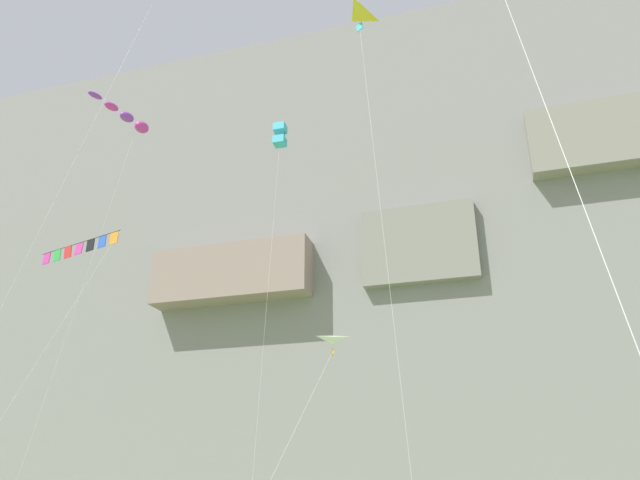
% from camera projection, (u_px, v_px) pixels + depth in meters
% --- Properties ---
extents(cliff_face, '(180.00, 26.40, 56.30)m').
position_uv_depth(cliff_face, '(432.00, 264.00, 72.89)').
color(cliff_face, gray).
rests_on(cliff_face, ground).
extents(kite_banner_upper_right, '(4.37, 2.69, 10.55)m').
position_uv_depth(kite_banner_upper_right, '(73.00, 260.00, 21.32)').
color(kite_banner_upper_right, black).
rests_on(kite_banner_upper_right, ground).
extents(kite_delta_near_cliff, '(2.98, 5.86, 8.65)m').
position_uv_depth(kite_delta_near_cliff, '(329.00, 358.00, 28.29)').
color(kite_delta_near_cliff, white).
rests_on(kite_delta_near_cliff, ground).
extents(kite_box_mid_center, '(1.08, 5.03, 30.14)m').
position_uv_depth(kite_box_mid_center, '(280.00, 136.00, 49.08)').
color(kite_box_mid_center, '#38B2D1').
rests_on(kite_box_mid_center, ground).
extents(kite_windsock_high_left, '(3.24, 4.86, 26.60)m').
position_uv_depth(kite_windsock_high_left, '(128.00, 118.00, 41.59)').
color(kite_windsock_high_left, '#CC3399').
rests_on(kite_windsock_high_left, ground).
extents(kite_delta_high_center, '(4.20, 6.49, 29.45)m').
position_uv_depth(kite_delta_high_center, '(353.00, 35.00, 37.99)').
color(kite_delta_high_center, yellow).
rests_on(kite_delta_high_center, ground).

